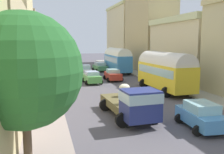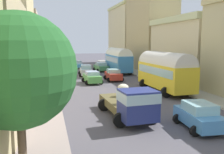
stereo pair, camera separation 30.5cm
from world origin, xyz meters
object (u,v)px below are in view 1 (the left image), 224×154
object	(u,v)px
pedestrian_3	(32,111)
car_2	(76,64)
car_0	(92,77)
parked_bus_1	(117,59)
car_5	(100,67)
cargo_truck_0	(132,103)
pedestrian_2	(42,87)
parked_bus_0	(165,70)
car_1	(85,70)
car_3	(201,115)
car_4	(113,75)

from	to	relation	value
pedestrian_3	car_2	bearing A→B (deg)	78.50
car_0	pedestrian_3	bearing A→B (deg)	-113.56
parked_bus_1	pedestrian_3	size ratio (longest dim) A/B	5.10
car_5	cargo_truck_0	bearing A→B (deg)	-98.02
pedestrian_2	car_2	bearing A→B (deg)	75.75
parked_bus_0	parked_bus_1	world-z (taller)	parked_bus_1
pedestrian_2	car_5	bearing A→B (deg)	62.22
parked_bus_0	car_1	world-z (taller)	parked_bus_0
parked_bus_0	car_3	distance (m)	11.19
car_2	car_3	size ratio (longest dim) A/B	1.12
parked_bus_1	car_3	distance (m)	27.28
car_3	car_2	bearing A→B (deg)	94.89
car_0	parked_bus_1	bearing A→B (deg)	57.29
car_0	car_4	distance (m)	3.48
parked_bus_0	pedestrian_2	size ratio (longest dim) A/B	4.73
car_2	car_4	bearing A→B (deg)	-80.50
car_4	pedestrian_3	distance (m)	18.83
car_2	car_3	world-z (taller)	car_3
parked_bus_0	car_4	world-z (taller)	parked_bus_0
parked_bus_0	car_4	bearing A→B (deg)	111.26
car_2	pedestrian_2	distance (m)	25.53
cargo_truck_0	pedestrian_2	world-z (taller)	cargo_truck_0
car_5	pedestrian_2	xyz separation A→B (m)	(-9.71, -18.44, 0.21)
car_4	pedestrian_3	world-z (taller)	pedestrian_3
parked_bus_1	car_3	world-z (taller)	parked_bus_1
parked_bus_0	pedestrian_3	size ratio (longest dim) A/B	4.65
car_1	car_3	xyz separation A→B (m)	(3.12, -24.60, -0.04)
car_0	pedestrian_3	distance (m)	16.07
cargo_truck_0	car_2	bearing A→B (deg)	89.31
car_5	car_1	bearing A→B (deg)	-124.10
car_1	car_4	world-z (taller)	car_1
car_1	car_3	bearing A→B (deg)	-82.78
cargo_truck_0	car_1	size ratio (longest dim) A/B	1.61
car_5	pedestrian_2	size ratio (longest dim) A/B	2.30
car_0	car_4	world-z (taller)	car_4
car_1	car_0	bearing A→B (deg)	-92.29
car_5	car_4	bearing A→B (deg)	-93.23
car_1	car_4	xyz separation A→B (m)	(2.86, -5.49, -0.05)
car_1	pedestrian_3	distance (m)	22.72
car_3	pedestrian_2	xyz separation A→B (m)	(-9.37, 11.27, 0.21)
parked_bus_1	car_2	xyz separation A→B (m)	(-5.78, 8.91, -1.54)
car_1	pedestrian_2	world-z (taller)	pedestrian_2
cargo_truck_0	car_5	world-z (taller)	cargo_truck_0
parked_bus_0	pedestrian_3	distance (m)	15.07
car_0	car_2	distance (m)	18.40
cargo_truck_0	pedestrian_3	distance (m)	6.35
car_1	pedestrian_2	size ratio (longest dim) A/B	2.28
parked_bus_0	cargo_truck_0	xyz separation A→B (m)	(-6.51, -8.15, -1.07)
car_0	car_5	world-z (taller)	car_5
car_0	pedestrian_2	xyz separation A→B (m)	(-5.97, -6.35, 0.23)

